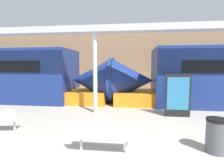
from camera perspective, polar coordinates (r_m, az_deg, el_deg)
The scene contains 6 objects.
station_wall at distance 15.53m, azimuth 4.93°, elevation 7.17°, with size 56.00×0.20×5.00m, color #937051.
bench_near at distance 4.40m, azimuth -3.02°, elevation -16.20°, with size 1.42×0.44×0.76m.
trash_bin at distance 5.12m, azimuth 30.92°, elevation -14.23°, with size 0.50×0.50×0.85m.
poster_board at distance 7.76m, azimuth 20.67°, elevation -3.50°, with size 1.03×0.07×1.80m.
support_column_near at distance 7.93m, azimuth -5.54°, elevation 3.48°, with size 0.19×0.19×3.59m, color silver.
canopy_beam at distance 8.09m, azimuth -5.68°, elevation 17.31°, with size 28.00×0.60×0.28m, color #B7B7BC.
Camera 1 is at (0.59, -3.20, 2.10)m, focal length 28.00 mm.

